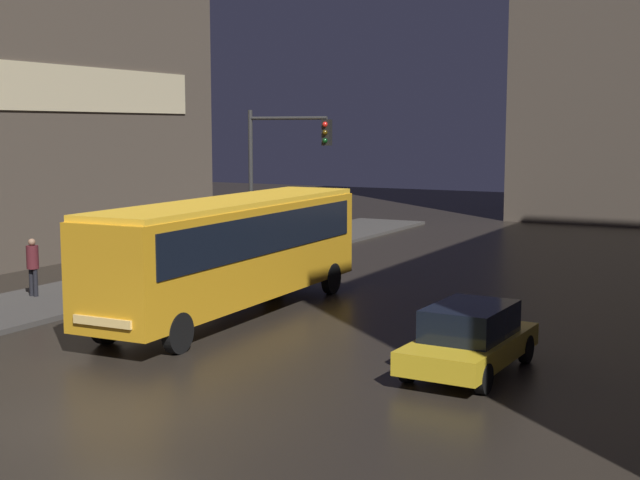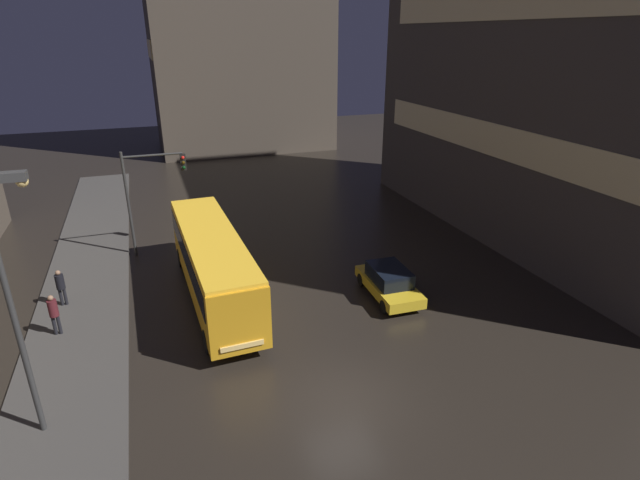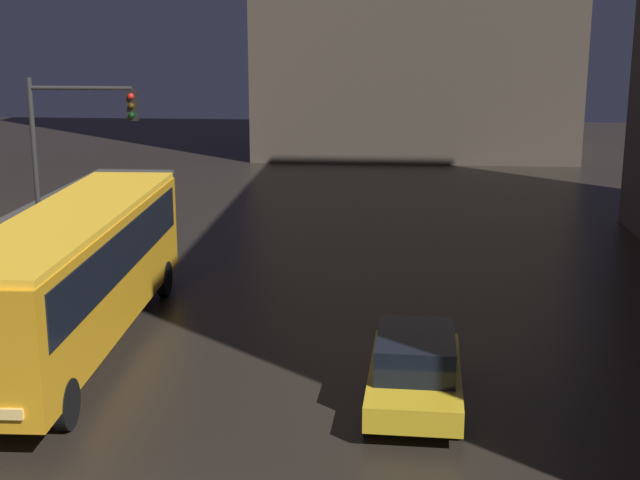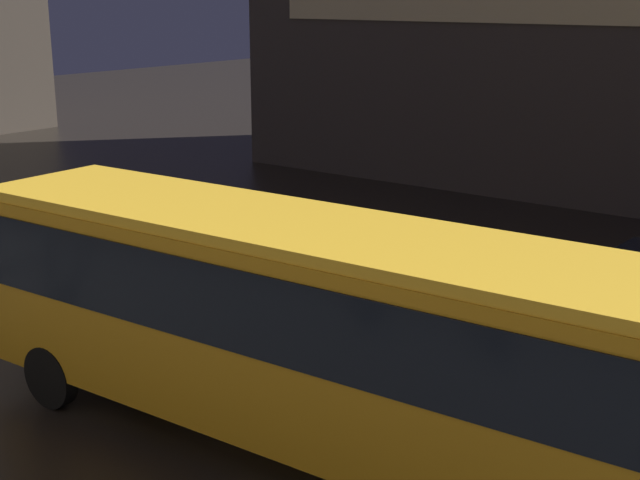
{
  "view_description": "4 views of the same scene",
  "coord_description": "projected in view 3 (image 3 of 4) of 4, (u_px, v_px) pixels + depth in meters",
  "views": [
    {
      "loc": [
        10.88,
        -12.29,
        5.38
      ],
      "look_at": [
        -0.18,
        8.6,
        2.37
      ],
      "focal_mm": 50.0,
      "sensor_mm": 36.0,
      "label": 1
    },
    {
      "loc": [
        -5.37,
        -12.74,
        11.75
      ],
      "look_at": [
        2.12,
        8.38,
        2.45
      ],
      "focal_mm": 28.0,
      "sensor_mm": 36.0,
      "label": 2
    },
    {
      "loc": [
        4.3,
        -10.82,
        7.61
      ],
      "look_at": [
        2.52,
        10.69,
        2.3
      ],
      "focal_mm": 50.0,
      "sensor_mm": 36.0,
      "label": 3
    },
    {
      "loc": [
        -11.9,
        1.97,
        6.25
      ],
      "look_at": [
        2.12,
        12.57,
        1.34
      ],
      "focal_mm": 50.0,
      "sensor_mm": 36.0,
      "label": 4
    }
  ],
  "objects": [
    {
      "name": "bus_near",
      "position": [
        76.0,
        265.0,
        20.83
      ],
      "size": [
        2.76,
        11.49,
        3.34
      ],
      "rotation": [
        0.0,
        0.0,
        3.17
      ],
      "color": "orange",
      "rests_on": "ground"
    },
    {
      "name": "traffic_light_main",
      "position": [
        71.0,
        142.0,
        26.9
      ],
      "size": [
        3.36,
        0.35,
        5.99
      ],
      "color": "#2D2D2D",
      "rests_on": "ground"
    },
    {
      "name": "car_taxi",
      "position": [
        415.0,
        369.0,
        18.05
      ],
      "size": [
        2.01,
        4.29,
        1.5
      ],
      "rotation": [
        0.0,
        0.0,
        3.1
      ],
      "color": "gold",
      "rests_on": "ground"
    }
  ]
}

